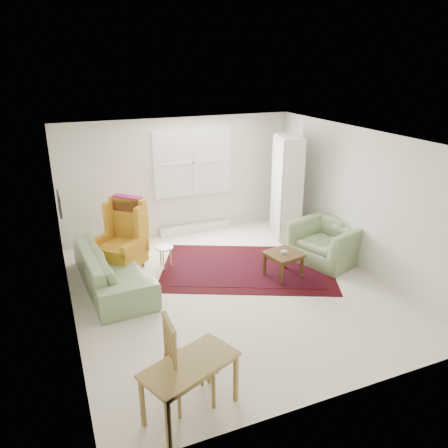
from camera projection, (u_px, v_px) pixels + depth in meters
name	position (u px, v px, depth m)	size (l,w,h in m)	color
room	(227.00, 214.00, 7.05)	(5.04, 5.54, 2.51)	silver
rug	(247.00, 267.00, 8.01)	(3.08, 1.98, 0.03)	black
sofa	(112.00, 259.00, 7.25)	(2.36, 0.92, 0.95)	#738C5D
armchair	(327.00, 239.00, 8.16)	(1.16, 1.01, 0.90)	#738C5D
wingback_chair	(119.00, 236.00, 7.72)	(0.75, 0.80, 1.31)	#BE831D
coffee_table	(283.00, 264.00, 7.64)	(0.55, 0.55, 0.45)	#482F16
stool	(165.00, 257.00, 7.96)	(0.31, 0.31, 0.42)	white
cabinet	(287.00, 188.00, 9.10)	(0.45, 0.86, 2.15)	white
desk	(191.00, 388.00, 4.62)	(1.03, 0.51, 0.65)	olive
desk_chair	(190.00, 360.00, 4.71)	(0.48, 0.48, 1.09)	olive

